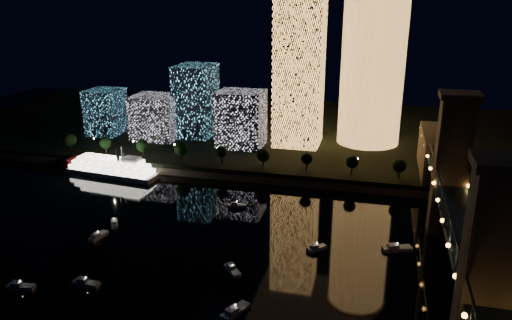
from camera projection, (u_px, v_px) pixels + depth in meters
The scene contains 11 objects.
ground at pixel (227, 281), 147.03m from camera, with size 520.00×520.00×0.00m, color black.
far_bank at pixel (308, 132), 293.15m from camera, with size 420.00×160.00×5.00m, color black.
seawall at pixel (282, 180), 221.85m from camera, with size 420.00×6.00×3.00m, color #6B5E4C.
tower_cylindrical at pixel (373, 57), 251.75m from camera, with size 34.00×34.00×89.11m.
tower_rectangular at pixel (299, 73), 251.64m from camera, with size 23.36×23.36×74.32m, color #FAA850.
midrise_blocks at pixel (182, 110), 269.51m from camera, with size 100.70×37.54×38.65m.
truss_bridge at pixel (467, 253), 130.10m from camera, with size 13.00×266.00×50.00m.
riverboat at pixel (108, 167), 231.34m from camera, with size 49.02×15.01×14.54m.
motorboats at pixel (213, 261), 156.57m from camera, with size 114.29×74.03×2.78m.
esplanade_trees at pixel (206, 151), 233.25m from camera, with size 166.35×6.82×8.91m.
street_lamps at pixel (217, 150), 238.39m from camera, with size 132.70×0.70×5.65m.
Camera 1 is at (39.88, -121.77, 80.98)m, focal length 35.00 mm.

